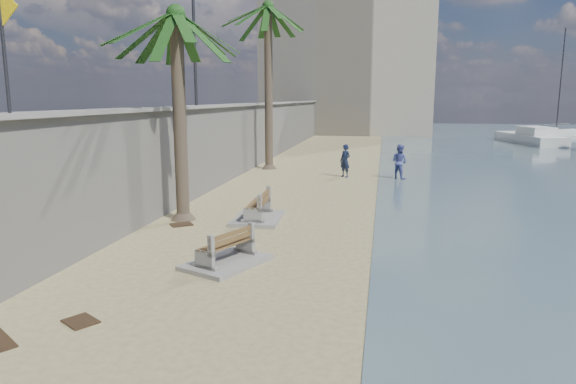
{
  "coord_description": "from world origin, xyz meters",
  "views": [
    {
      "loc": [
        2.19,
        -7.45,
        3.9
      ],
      "look_at": [
        -0.5,
        7.0,
        1.2
      ],
      "focal_mm": 32.0,
      "sensor_mm": 36.0,
      "label": 1
    }
  ],
  "objects": [
    {
      "name": "yacht_far",
      "position": [
        14.68,
        40.39,
        0.35
      ],
      "size": [
        4.14,
        9.1,
        1.5
      ],
      "primitive_type": null,
      "rotation": [
        0.0,
        0.0,
        1.77
      ],
      "color": "silver",
      "rests_on": "bay_water"
    },
    {
      "name": "person_b",
      "position": [
        2.99,
        17.99,
        0.93
      ],
      "size": [
        1.13,
        1.09,
        1.86
      ],
      "primitive_type": "imported",
      "rotation": [
        0.0,
        0.0,
        2.51
      ],
      "color": "#4D55A0",
      "rests_on": "ground_plane"
    },
    {
      "name": "bench_far",
      "position": [
        -1.73,
        8.27,
        0.39
      ],
      "size": [
        1.57,
        2.22,
        0.9
      ],
      "color": "gray",
      "rests_on": "ground_plane"
    },
    {
      "name": "streetlight",
      "position": [
        -5.1,
        12.0,
        6.64
      ],
      "size": [
        0.28,
        0.28,
        5.12
      ],
      "color": "#2D2D33",
      "rests_on": "wall_cap"
    },
    {
      "name": "debris_c",
      "position": [
        -3.93,
        7.22,
        0.01
      ],
      "size": [
        0.83,
        0.8,
        0.03
      ],
      "primitive_type": "cube",
      "rotation": [
        0.0,
        0.0,
        3.78
      ],
      "color": "#382616",
      "rests_on": "ground_plane"
    },
    {
      "name": "person_a",
      "position": [
        0.34,
        18.04,
        0.94
      ],
      "size": [
        0.82,
        0.78,
        1.88
      ],
      "primitive_type": "imported",
      "rotation": [
        0.0,
        0.0,
        -0.66
      ],
      "color": "#16203D",
      "rests_on": "ground_plane"
    },
    {
      "name": "palm_mid",
      "position": [
        -4.13,
        7.91,
        6.33
      ],
      "size": [
        5.0,
        5.0,
        7.31
      ],
      "color": "brown",
      "rests_on": "ground_plane"
    },
    {
      "name": "end_building",
      "position": [
        -2.0,
        52.0,
        7.0
      ],
      "size": [
        18.0,
        12.0,
        14.0
      ],
      "primitive_type": "cube",
      "color": "#B7AA93",
      "rests_on": "ground_plane"
    },
    {
      "name": "seawall",
      "position": [
        -5.2,
        20.0,
        1.75
      ],
      "size": [
        0.45,
        70.0,
        3.5
      ],
      "primitive_type": "cube",
      "color": "gray",
      "rests_on": "ground_plane"
    },
    {
      "name": "debris_b",
      "position": [
        -2.97,
        0.23,
        0.01
      ],
      "size": [
        0.74,
        0.7,
        0.03
      ],
      "primitive_type": "cube",
      "rotation": [
        0.0,
        0.0,
        5.72
      ],
      "color": "#382616",
      "rests_on": "ground_plane"
    },
    {
      "name": "bench_near",
      "position": [
        -1.39,
        3.75,
        0.36
      ],
      "size": [
        2.03,
        2.36,
        0.83
      ],
      "color": "gray",
      "rests_on": "ground_plane"
    },
    {
      "name": "ground_plane",
      "position": [
        0.0,
        0.0,
        0.0
      ],
      "size": [
        140.0,
        140.0,
        0.0
      ],
      "primitive_type": "plane",
      "color": "tan"
    },
    {
      "name": "wall_cap",
      "position": [
        -5.2,
        20.0,
        3.55
      ],
      "size": [
        0.8,
        70.0,
        0.12
      ],
      "primitive_type": "cube",
      "color": "gray",
      "rests_on": "seawall"
    },
    {
      "name": "pedestrian_sign",
      "position": [
        -5.0,
        1.5,
        5.15
      ],
      "size": [
        0.78,
        0.07,
        2.4
      ],
      "color": "#2D2D33",
      "rests_on": "wall_cap"
    },
    {
      "name": "sailboat_west",
      "position": [
        19.8,
        50.24,
        0.32
      ],
      "size": [
        7.55,
        6.08,
        10.91
      ],
      "color": "silver",
      "rests_on": "bay_water"
    },
    {
      "name": "palm_back",
      "position": [
        -4.05,
        20.3,
        8.52
      ],
      "size": [
        5.0,
        5.0,
        9.57
      ],
      "color": "brown",
      "rests_on": "ground_plane"
    }
  ]
}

